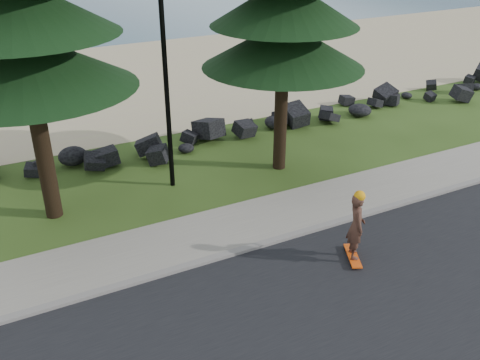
{
  "coord_description": "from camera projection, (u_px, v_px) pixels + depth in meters",
  "views": [
    {
      "loc": [
        -4.71,
        -10.49,
        7.51
      ],
      "look_at": [
        0.66,
        0.0,
        1.47
      ],
      "focal_mm": 40.0,
      "sensor_mm": 36.0,
      "label": 1
    }
  ],
  "objects": [
    {
      "name": "ground",
      "position": [
        217.0,
        237.0,
        13.64
      ],
      "size": [
        160.0,
        160.0,
        0.0
      ],
      "primitive_type": "plane",
      "color": "#2D4515",
      "rests_on": "ground"
    },
    {
      "name": "road",
      "position": [
        318.0,
        353.0,
        10.07
      ],
      "size": [
        160.0,
        7.0,
        0.02
      ],
      "primitive_type": "cube",
      "color": "black",
      "rests_on": "ground"
    },
    {
      "name": "kerb",
      "position": [
        233.0,
        253.0,
        12.91
      ],
      "size": [
        160.0,
        0.2,
        0.1
      ],
      "primitive_type": "cube",
      "color": "gray",
      "rests_on": "ground"
    },
    {
      "name": "sidewalk",
      "position": [
        214.0,
        231.0,
        13.78
      ],
      "size": [
        160.0,
        2.0,
        0.08
      ],
      "primitive_type": "cube",
      "color": "gray",
      "rests_on": "ground"
    },
    {
      "name": "beach_sand",
      "position": [
        88.0,
        86.0,
        25.13
      ],
      "size": [
        160.0,
        15.0,
        0.01
      ],
      "primitive_type": "cube",
      "color": "tan",
      "rests_on": "ground"
    },
    {
      "name": "seawall_boulders",
      "position": [
        148.0,
        156.0,
        18.08
      ],
      "size": [
        60.0,
        2.4,
        1.1
      ],
      "primitive_type": null,
      "color": "black",
      "rests_on": "ground"
    },
    {
      "name": "lamp_post",
      "position": [
        164.0,
        48.0,
        14.29
      ],
      "size": [
        0.25,
        0.14,
        8.14
      ],
      "color": "black",
      "rests_on": "ground"
    },
    {
      "name": "skateboarder",
      "position": [
        356.0,
        226.0,
        12.35
      ],
      "size": [
        0.63,
        0.99,
        1.83
      ],
      "rotation": [
        0.0,
        0.0,
        1.14
      ],
      "color": "#F34F0E",
      "rests_on": "ground"
    }
  ]
}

